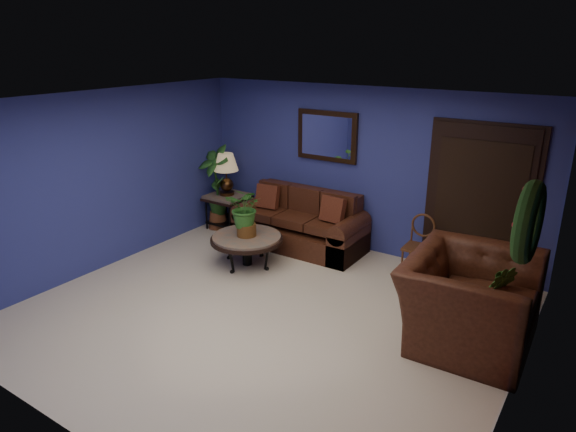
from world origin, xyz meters
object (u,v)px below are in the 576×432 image
Objects in this scene: coffee_table at (247,239)px; side_chair at (420,241)px; end_table at (227,202)px; armchair at (469,301)px; sofa at (302,227)px; table_lamp at (226,169)px.

side_chair is (2.18, 1.10, 0.09)m from coffee_table.
end_table is 4.63m from armchair.
sofa is 3.12× the size of end_table.
side_chair is at bearing 1.06° from table_lamp.
sofa is 2.97× the size of table_lamp.
side_chair is 1.70m from armchair.
side_chair is at bearing 26.81° from coffee_table.
end_table is (-1.50, -0.03, 0.16)m from sofa.
sofa is 1.68m from table_lamp.
side_chair is (3.41, 0.06, -0.57)m from table_lamp.
sofa is at bearing 64.29° from armchair.
table_lamp is (-1.23, 1.04, 0.66)m from coffee_table.
coffee_table is 0.71× the size of armchair.
table_lamp reaches higher than armchair.
end_table is at bearing 179.97° from side_chair.
sofa reaches higher than side_chair.
armchair is at bearing -53.46° from side_chair.
armchair is at bearing -24.01° from sofa.
side_chair reaches higher than end_table.
end_table is 0.77× the size of side_chair.
coffee_table is 1.60× the size of end_table.
table_lamp is 0.47× the size of armchair.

